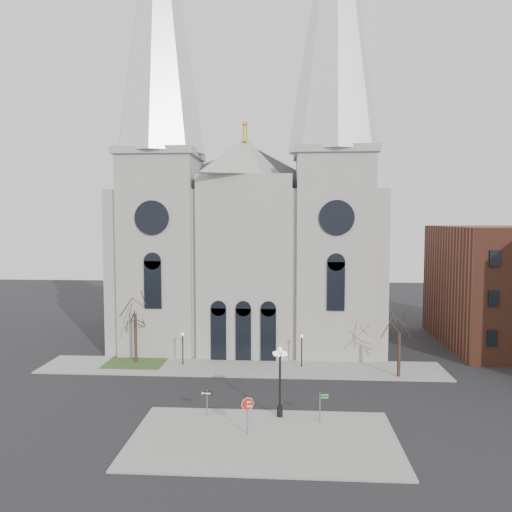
# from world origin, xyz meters

# --- Properties ---
(ground) EXTENTS (160.00, 160.00, 0.00)m
(ground) POSITION_xyz_m (0.00, 0.00, 0.00)
(ground) COLOR black
(ground) RESTS_ON ground
(sidewalk_near) EXTENTS (18.00, 10.00, 0.14)m
(sidewalk_near) POSITION_xyz_m (3.00, -5.00, 0.07)
(sidewalk_near) COLOR gray
(sidewalk_near) RESTS_ON ground
(sidewalk_far) EXTENTS (40.00, 6.00, 0.14)m
(sidewalk_far) POSITION_xyz_m (0.00, 11.00, 0.07)
(sidewalk_far) COLOR gray
(sidewalk_far) RESTS_ON ground
(grass_patch) EXTENTS (6.00, 5.00, 0.18)m
(grass_patch) POSITION_xyz_m (-11.00, 12.00, 0.09)
(grass_patch) COLOR #2F4D21
(grass_patch) RESTS_ON ground
(cathedral) EXTENTS (33.00, 26.66, 54.00)m
(cathedral) POSITION_xyz_m (0.00, 22.86, 18.48)
(cathedral) COLOR #9C9891
(cathedral) RESTS_ON ground
(bg_building_brick) EXTENTS (14.00, 18.00, 14.00)m
(bg_building_brick) POSITION_xyz_m (30.00, 22.00, 7.00)
(bg_building_brick) COLOR brown
(bg_building_brick) RESTS_ON ground
(tree_left) EXTENTS (3.20, 3.20, 7.50)m
(tree_left) POSITION_xyz_m (-11.00, 12.00, 5.58)
(tree_left) COLOR black
(tree_left) RESTS_ON ground
(tree_right) EXTENTS (3.20, 3.20, 6.00)m
(tree_right) POSITION_xyz_m (15.00, 9.00, 4.47)
(tree_right) COLOR black
(tree_right) RESTS_ON ground
(ped_lamp_left) EXTENTS (0.32, 0.32, 3.26)m
(ped_lamp_left) POSITION_xyz_m (-6.00, 11.50, 2.33)
(ped_lamp_left) COLOR black
(ped_lamp_left) RESTS_ON sidewalk_far
(ped_lamp_right) EXTENTS (0.32, 0.32, 3.26)m
(ped_lamp_right) POSITION_xyz_m (6.00, 11.50, 2.33)
(ped_lamp_right) COLOR black
(ped_lamp_right) RESTS_ON sidewalk_far
(stop_sign) EXTENTS (0.94, 0.14, 2.62)m
(stop_sign) POSITION_xyz_m (1.88, -4.48, 2.00)
(stop_sign) COLOR slate
(stop_sign) RESTS_ON sidewalk_near
(globe_lamp) EXTENTS (1.38, 1.38, 5.30)m
(globe_lamp) POSITION_xyz_m (4.03, -1.22, 3.47)
(globe_lamp) COLOR black
(globe_lamp) RESTS_ON sidewalk_near
(one_way_sign) EXTENTS (0.84, 0.09, 1.93)m
(one_way_sign) POSITION_xyz_m (-1.44, -1.33, 1.46)
(one_way_sign) COLOR slate
(one_way_sign) RESTS_ON sidewalk_near
(street_name_sign) EXTENTS (0.69, 0.15, 2.18)m
(street_name_sign) POSITION_xyz_m (7.03, -2.09, 1.43)
(street_name_sign) COLOR slate
(street_name_sign) RESTS_ON sidewalk_near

